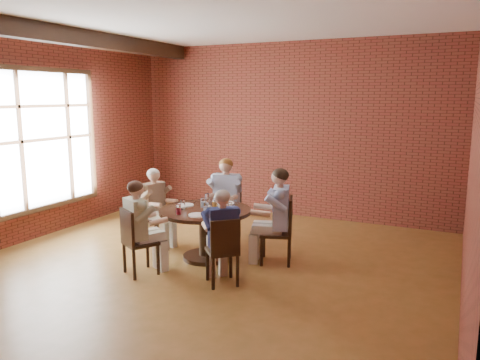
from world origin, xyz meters
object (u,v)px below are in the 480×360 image
at_px(diner_d, 140,228).
at_px(diner_e, 222,237).
at_px(chair_c, 153,215).
at_px(dining_table, 205,224).
at_px(diner_c, 156,207).
at_px(smartphone, 212,219).
at_px(chair_b, 227,208).
at_px(chair_e, 223,249).
at_px(diner_a, 276,216).
at_px(chair_a, 283,228).
at_px(chair_d, 135,239).
at_px(diner_b, 225,200).

distance_m(diner_d, diner_e, 1.16).
bearing_deg(chair_c, dining_table, -90.00).
distance_m(diner_c, smartphone, 1.54).
bearing_deg(dining_table, diner_c, 167.81).
distance_m(diner_c, diner_d, 1.23).
xyz_separation_m(chair_b, diner_e, (0.85, -1.79, 0.10)).
relative_size(dining_table, chair_e, 1.52).
distance_m(chair_c, chair_e, 2.06).
bearing_deg(diner_d, diner_a, -111.72).
xyz_separation_m(chair_b, chair_c, (-0.90, -0.84, -0.03)).
bearing_deg(chair_a, diner_a, -90.00).
xyz_separation_m(chair_b, chair_d, (-0.33, -2.02, -0.02)).
distance_m(chair_b, smartphone, 1.63).
relative_size(chair_a, diner_c, 0.77).
relative_size(diner_b, chair_e, 1.54).
bearing_deg(diner_c, diner_b, -35.67).
height_order(chair_c, diner_e, diner_e).
bearing_deg(diner_b, chair_b, 90.00).
xyz_separation_m(dining_table, diner_e, (0.65, -0.71, 0.08)).
bearing_deg(smartphone, diner_e, -47.26).
relative_size(diner_c, chair_d, 1.37).
height_order(chair_a, chair_c, chair_a).
distance_m(chair_a, diner_d, 1.99).
bearing_deg(diner_b, chair_e, -73.75).
bearing_deg(diner_b, chair_a, -37.64).
height_order(chair_a, chair_d, chair_a).
height_order(chair_d, chair_e, chair_d).
height_order(diner_a, chair_c, diner_a).
distance_m(chair_c, diner_d, 1.28).
xyz_separation_m(diner_b, chair_c, (-0.92, -0.75, -0.19)).
bearing_deg(chair_e, diner_b, -105.70).
relative_size(dining_table, diner_c, 1.08).
xyz_separation_m(diner_d, diner_e, (1.14, 0.17, -0.02)).
distance_m(chair_c, chair_d, 1.32).
height_order(chair_b, diner_e, diner_e).
bearing_deg(diner_e, chair_c, -70.94).
distance_m(diner_a, chair_b, 1.41).
distance_m(chair_c, diner_c, 0.15).
distance_m(chair_b, chair_c, 1.23).
bearing_deg(dining_table, diner_a, 17.95).
bearing_deg(diner_a, chair_b, -140.57).
distance_m(diner_b, diner_c, 1.14).
relative_size(chair_c, diner_e, 0.72).
distance_m(dining_table, diner_d, 1.02).
bearing_deg(smartphone, diner_d, -156.19).
height_order(diner_a, diner_d, diner_a).
relative_size(chair_b, diner_e, 0.77).
distance_m(chair_a, chair_d, 2.06).
distance_m(diner_a, diner_c, 2.01).
relative_size(diner_b, chair_d, 1.50).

